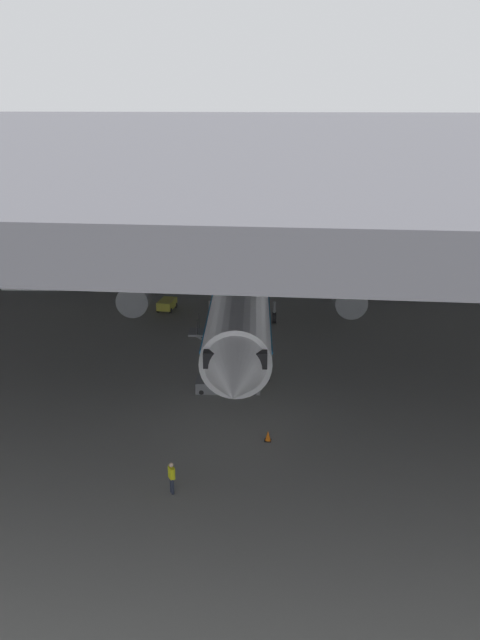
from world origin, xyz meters
The scene contains 9 objects.
ground_plane centered at (0.00, 0.00, 0.00)m, with size 110.00×110.00×0.00m, color gray.
hangar_structure centered at (-0.09, 13.77, 14.52)m, with size 121.00×99.00×15.16m.
airplane_main centered at (-0.25, 1.50, 3.57)m, with size 37.77×39.02×12.10m.
boarding_stairs centered at (0.01, -9.30, 0.74)m, with size 4.43×1.83×4.79m.
crew_worker_near_nose centered at (-1.10, -20.81, 0.89)m, with size 0.38×0.48×1.57m.
crew_worker_by_stairs centered at (2.38, -7.62, 0.88)m, with size 0.51×0.34×1.56m.
airplane_distant centered at (-26.15, 40.55, 3.05)m, with size 28.62×27.56×9.32m.
traffic_cone_orange centered at (2.95, -15.47, 0.29)m, with size 0.36×0.36×0.60m.
baggage_tug centered at (-7.18, 6.43, 0.53)m, with size 1.45×2.30×0.90m.
Camera 1 is at (4.81, -46.61, 17.17)m, focal length 37.19 mm.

